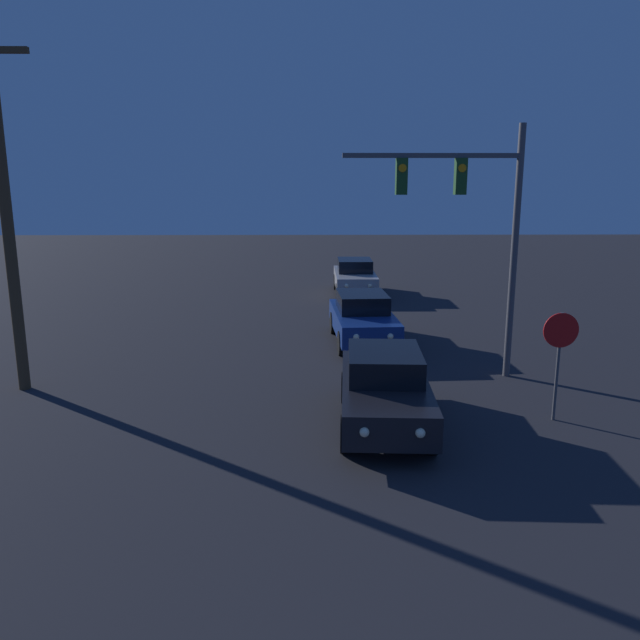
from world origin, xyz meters
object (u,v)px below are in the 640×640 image
Objects in this scene: car_near at (385,388)px; traffic_signal_mast at (474,213)px; car_mid at (363,318)px; car_far at (355,276)px; utility_pole at (5,203)px; stop_sign at (560,345)px.

traffic_signal_mast is at bearing -124.15° from car_near.
car_mid is 8.88m from car_far.
car_near is at bearing 88.65° from car_far.
car_mid and car_far have the same top height.
car_far is at bearing 55.19° from utility_pole.
car_mid is 0.71× the size of traffic_signal_mast.
car_near is 1.00× the size of car_mid.
utility_pole is (-9.26, -13.33, 3.79)m from car_far.
stop_sign reaches higher than car_mid.
utility_pole is (-8.81, 2.51, 3.79)m from car_near.
traffic_signal_mast is (2.59, 3.40, 3.49)m from car_near.
car_near is 5.52m from traffic_signal_mast.
car_mid is (0.10, 6.96, 0.00)m from car_near.
stop_sign is (1.17, -3.19, -2.63)m from traffic_signal_mast.
utility_pole is (-8.91, -4.45, 3.79)m from car_mid.
traffic_signal_mast reaches higher than stop_sign.
traffic_signal_mast is 11.44m from utility_pole.
car_near and car_far have the same top height.
utility_pole is at bearing 23.53° from car_mid.
traffic_signal_mast reaches higher than car_mid.
utility_pole reaches higher than car_mid.
car_near is 3.87m from stop_sign.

